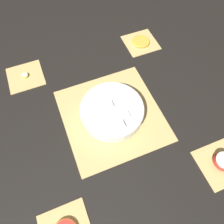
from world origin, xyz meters
name	(u,v)px	position (x,y,z in m)	size (l,w,h in m)	color
ground_plane	(112,115)	(0.00, 0.00, 0.00)	(6.00, 6.00, 0.00)	black
bamboo_mat_center	(112,115)	(0.00, 0.00, 0.00)	(0.41, 0.40, 0.01)	tan
coaster_mat_near_left	(25,76)	(-0.34, -0.30, 0.00)	(0.16, 0.16, 0.01)	tan
coaster_mat_far_left	(141,42)	(-0.34, 0.30, 0.00)	(0.16, 0.16, 0.01)	tan
coaster_mat_far_right	(220,164)	(0.34, 0.30, 0.00)	(0.16, 0.16, 0.01)	tan
fruit_salad_bowl	(112,111)	(0.00, 0.00, 0.04)	(0.26, 0.26, 0.07)	silver
apple_half	(223,162)	(0.34, 0.30, 0.03)	(0.07, 0.07, 0.04)	#B72D23
orange_slice_whole	(141,41)	(-0.34, 0.30, 0.01)	(0.09, 0.09, 0.01)	#F9A338
banana_coin_single	(25,75)	(-0.34, -0.30, 0.01)	(0.03, 0.03, 0.01)	beige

